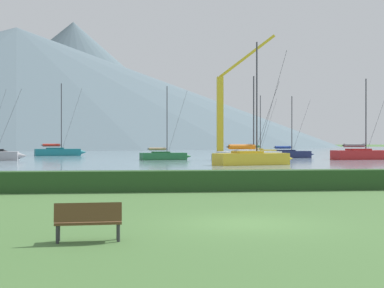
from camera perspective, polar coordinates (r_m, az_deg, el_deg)
The scene contains 14 objects.
ground_plane at distance 16.55m, azimuth 5.74°, elevation -8.11°, with size 1000.00×1000.00×0.00m, color #477038.
harbor_water at distance 153.08m, azimuth -4.98°, elevation -0.70°, with size 320.00×246.00×0.00m, color gray.
hedge_line at distance 27.30m, azimuth 0.92°, elevation -3.77°, with size 80.00×1.20×1.00m, color #284C23.
sailboat_slip_1 at distance 100.49m, azimuth 6.77°, elevation -0.80°, with size 7.80×2.97×10.79m.
sailboat_slip_2 at distance 69.82m, azimuth 5.94°, elevation -1.14°, with size 9.35×4.92×10.67m.
sailboat_slip_4 at distance 74.49m, azimuth -2.89°, elevation -1.19°, with size 7.16×3.34×9.90m.
sailboat_slip_6 at distance 99.87m, azimuth -13.55°, elevation -0.75°, with size 9.07×4.47×12.67m.
sailboat_slip_8 at distance 79.55m, azimuth 17.06°, elevation -0.98°, with size 9.47×3.89×11.09m.
sailboat_slip_9 at distance 58.43m, azimuth 6.19°, elevation -1.40°, with size 9.19×4.80×12.90m.
sailboat_slip_11 at distance 85.91m, azimuth 9.92°, elevation -0.98°, with size 7.74×3.15×9.39m.
park_bench_near_path at distance 13.64m, azimuth -10.59°, elevation -7.65°, with size 1.61×0.55×0.95m.
dock_crane at distance 73.58m, azimuth 3.20°, elevation 2.35°, with size 8.44×2.00×16.77m.
distant_hill_west_ridge at distance 329.55m, azimuth -17.55°, elevation 5.61°, with size 353.62×353.62×67.05m, color slate.
distant_hill_central_peak at distance 386.69m, azimuth -12.08°, elevation 6.06°, with size 190.90×190.90×83.83m, color slate.
Camera 1 is at (-3.41, -16.02, 2.39)m, focal length 52.02 mm.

